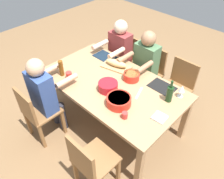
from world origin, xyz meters
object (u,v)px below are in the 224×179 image
cutting_board (116,67)px  wine_glass (182,89)px  chair_near_left (36,112)px  napkin_stack (160,118)px  serving_bowl_fruit (131,76)px  chair_far_right (178,85)px  serving_bowl_pasta (119,100)px  wine_bottle (170,94)px  bread_loaf (116,63)px  chair_far_center (150,71)px  chair_near_right (90,162)px  dining_table (112,87)px  diner_far_center (144,64)px  serving_bowl_salad (108,86)px  diner_far_left (118,52)px  cup_near_right (125,115)px  beer_bottle (61,68)px  cup_near_left (69,75)px  chair_far_left (125,58)px  diner_near_left (45,92)px

cutting_board → wine_glass: wine_glass is taller
cutting_board → chair_near_left: bearing=-105.0°
napkin_stack → serving_bowl_fruit: bearing=154.9°
chair_far_right → napkin_stack: chair_far_right is taller
serving_bowl_pasta → chair_near_left: bearing=-142.9°
wine_bottle → napkin_stack: (0.09, -0.30, -0.10)m
chair_far_right → serving_bowl_pasta: size_ratio=3.00×
bread_loaf → wine_glass: wine_glass is taller
chair_near_left → wine_bottle: (1.21, 1.08, 0.37)m
chair_far_center → chair_near_right: bearing=-73.4°
dining_table → chair_near_left: 1.01m
diner_far_center → chair_far_center: bearing=90.0°
serving_bowl_pasta → serving_bowl_salad: bearing=160.1°
diner_far_center → chair_far_right: 0.58m
wine_glass → dining_table: bearing=-153.5°
chair_near_right → bread_loaf: 1.39m
diner_far_left → bread_loaf: 0.50m
diner_far_left → chair_near_right: diner_far_left is taller
diner_far_center → cup_near_right: diner_far_center is taller
serving_bowl_pasta → beer_bottle: beer_bottle is taller
dining_table → napkin_stack: bearing=-5.8°
cup_near_left → cup_near_right: size_ratio=1.32×
chair_far_left → diner_far_center: 0.58m
wine_bottle → wine_glass: bearing=68.4°
beer_bottle → dining_table: bearing=29.6°
serving_bowl_fruit → beer_bottle: bearing=-141.8°
chair_far_left → diner_far_left: size_ratio=0.71×
chair_far_left → diner_near_left: size_ratio=0.71×
diner_far_left → serving_bowl_salad: size_ratio=4.99×
serving_bowl_salad → cup_near_right: bearing=-24.4°
beer_bottle → cup_near_left: size_ratio=2.19×
diner_near_left → cutting_board: (0.31, 0.97, 0.05)m
chair_far_left → napkin_stack: 1.62m
chair_near_right → diner_far_center: (-0.51, 1.53, 0.21)m
diner_near_left → bread_loaf: size_ratio=3.75×
serving_bowl_salad → chair_near_right: bearing=-58.1°
serving_bowl_fruit → napkin_stack: bearing=-25.1°
dining_table → serving_bowl_fruit: serving_bowl_fruit is taller
chair_near_right → napkin_stack: bearing=70.4°
chair_near_left → napkin_stack: (1.30, 0.78, 0.27)m
dining_table → cup_near_left: size_ratio=18.43×
chair_near_left → napkin_stack: size_ratio=6.07×
serving_bowl_fruit → wine_glass: wine_glass is taller
beer_bottle → cup_near_left: (0.13, 0.02, -0.06)m
serving_bowl_salad → cup_near_left: 0.56m
serving_bowl_salad → cutting_board: bearing=121.4°
cup_near_left → beer_bottle: bearing=-172.3°
chair_far_right → napkin_stack: bearing=-73.5°
chair_near_right → chair_far_right: (0.00, 1.71, 0.00)m
dining_table → chair_far_right: chair_far_right is taller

